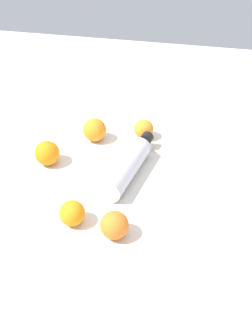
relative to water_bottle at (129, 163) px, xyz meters
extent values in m
plane|color=silver|center=(0.01, 0.02, -0.04)|extent=(2.40, 2.40, 0.00)
cylinder|color=silver|center=(0.00, 0.02, 0.00)|extent=(0.12, 0.25, 0.08)
cone|color=silver|center=(-0.02, -0.12, 0.00)|extent=(0.08, 0.05, 0.08)
cylinder|color=black|center=(-0.03, -0.15, 0.00)|extent=(0.04, 0.03, 0.04)
sphere|color=orange|center=(-0.02, 0.26, 0.00)|extent=(0.07, 0.07, 0.07)
sphere|color=orange|center=(0.26, 0.01, 0.00)|extent=(0.08, 0.08, 0.08)
sphere|color=orange|center=(0.16, -0.16, 0.00)|extent=(0.08, 0.08, 0.08)
sphere|color=orange|center=(0.10, 0.24, 0.00)|extent=(0.07, 0.07, 0.07)
sphere|color=orange|center=(-0.01, -0.21, 0.00)|extent=(0.07, 0.07, 0.07)
cube|color=white|center=(-0.19, 0.35, -0.03)|extent=(0.16, 0.17, 0.01)
camera|label=1|loc=(-0.19, 0.89, 0.69)|focal=40.00mm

